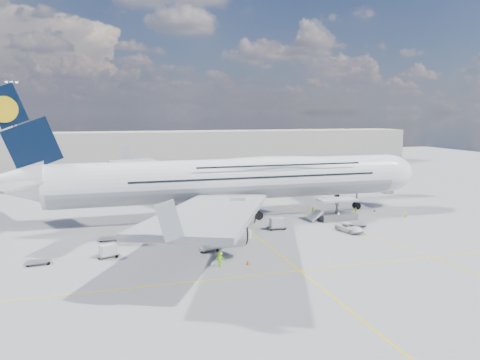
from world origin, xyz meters
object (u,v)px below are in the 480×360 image
object	(u,v)px
dolly_nose_near	(277,223)
cone_wing_right_outer	(248,263)
service_van	(349,228)
crew_loader	(356,212)
catering_truck_outer	(156,185)
dolly_nose_far	(357,225)
dolly_row_a	(108,251)
crew_tug	(220,259)
cone_nose	(375,210)
crew_nose	(406,214)
cone_wing_left_inner	(171,198)
cone_wing_left_outer	(140,191)
crew_wing	(211,236)
light_mast	(15,136)
baggage_tug	(243,234)
airliner	(233,179)
dolly_row_c	(208,245)
catering_truck_inner	(138,191)
crew_van	(313,211)
dolly_back	(38,262)
jet_bridge	(351,167)
dolly_row_b	(108,239)
cone_wing_right_inner	(248,234)
cargo_loader	(336,212)

from	to	relation	value
dolly_nose_near	cone_wing_right_outer	world-z (taller)	dolly_nose_near
service_van	crew_loader	distance (m)	11.88
dolly_nose_near	catering_truck_outer	world-z (taller)	catering_truck_outer
dolly_nose_far	catering_truck_outer	world-z (taller)	catering_truck_outer
dolly_row_a	crew_tug	bearing A→B (deg)	-53.74
dolly_row_a	cone_nose	world-z (taller)	dolly_row_a
crew_nose	cone_wing_left_inner	xyz separation A→B (m)	(-36.76, 29.95, -0.46)
crew_nose	cone_wing_left_outer	bearing A→B (deg)	115.08
dolly_row_a	crew_loader	world-z (taller)	dolly_row_a
crew_wing	cone_wing_left_inner	size ratio (longest dim) A/B	2.66
light_mast	crew_tug	bearing A→B (deg)	-62.78
light_mast	crew_nose	bearing A→B (deg)	-33.15
baggage_tug	airliner	bearing A→B (deg)	82.56
dolly_row_c	dolly_nose_far	bearing A→B (deg)	7.65
dolly_nose_far	baggage_tug	xyz separation A→B (m)	(-19.99, -1.91, 0.37)
light_mast	dolly_nose_near	size ratio (longest dim) A/B	8.41
dolly_row_a	catering_truck_inner	size ratio (longest dim) A/B	0.39
airliner	crew_van	bearing A→B (deg)	-10.39
dolly_back	service_van	bearing A→B (deg)	-1.54
jet_bridge	dolly_back	size ratio (longest dim) A/B	6.13
cone_nose	catering_truck_outer	bearing A→B (deg)	139.25
cone_nose	light_mast	bearing A→B (deg)	150.33
dolly_row_b	crew_wing	world-z (taller)	crew_wing
crew_nose	jet_bridge	bearing A→B (deg)	67.33
dolly_row_a	cone_wing_right_inner	bearing A→B (deg)	-8.89
service_van	dolly_nose_near	bearing A→B (deg)	142.10
catering_truck_inner	crew_nose	xyz separation A→B (m)	(43.76, -30.38, -1.28)
dolly_row_c	service_van	world-z (taller)	dolly_row_c
dolly_nose_near	crew_van	world-z (taller)	dolly_nose_near
cargo_loader	dolly_row_c	world-z (taller)	cargo_loader
catering_truck_outer	cargo_loader	bearing A→B (deg)	-30.73
light_mast	cone_wing_right_inner	world-z (taller)	light_mast
dolly_back	crew_tug	size ratio (longest dim) A/B	1.60
dolly_back	dolly_row_b	bearing A→B (deg)	40.04
cargo_loader	cone_wing_right_inner	size ratio (longest dim) A/B	16.40
dolly_nose_near	crew_van	xyz separation A→B (m)	(10.04, 8.02, -0.20)
catering_truck_outer	cone_wing_right_outer	xyz separation A→B (m)	(5.01, -54.99, -1.69)
jet_bridge	cargo_loader	xyz separation A→B (m)	(-12.99, -18.04, -5.60)
airliner	dolly_row_c	bearing A→B (deg)	-114.58
dolly_row_a	dolly_back	bearing A→B (deg)	160.51
jet_bridge	dolly_nose_near	distance (m)	33.74
cone_wing_left_outer	crew_van	bearing A→B (deg)	-51.02
dolly_back	cone_wing_left_inner	world-z (taller)	cone_wing_left_inner
light_mast	cone_wing_left_inner	distance (m)	37.74
cargo_loader	cone_wing_right_inner	distance (m)	18.97
dolly_row_b	catering_truck_outer	world-z (taller)	catering_truck_outer
crew_loader	cone_wing_right_inner	xyz separation A→B (m)	(-22.71, -7.59, -0.54)
baggage_tug	crew_van	world-z (taller)	crew_van
cargo_loader	dolly_nose_near	distance (m)	12.78
cone_wing_left_inner	cone_wing_right_outer	world-z (taller)	cone_wing_left_inner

